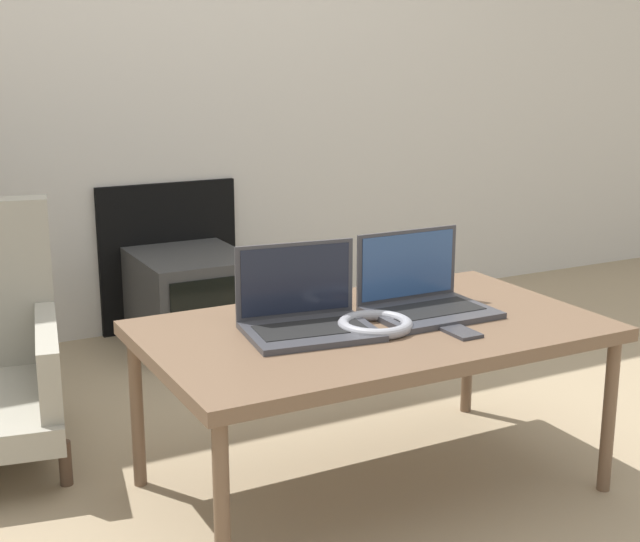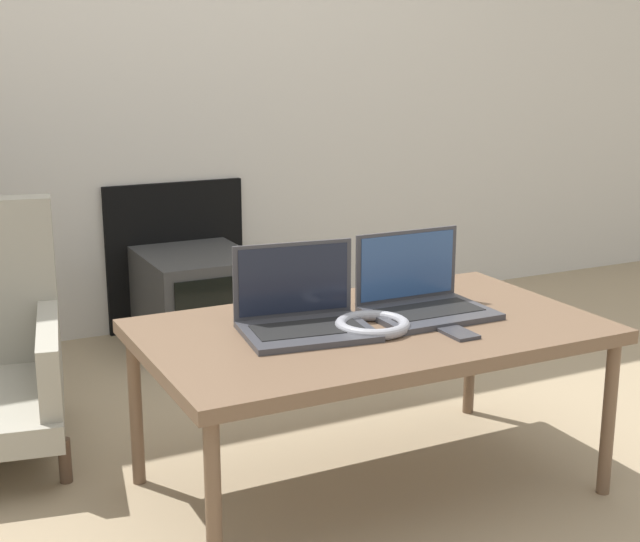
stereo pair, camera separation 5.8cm
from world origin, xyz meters
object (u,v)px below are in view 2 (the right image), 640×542
Objects in this scene: laptop_left at (302,313)px; headphones at (372,325)px; tv at (197,299)px; phone at (454,331)px; laptop_right at (422,296)px.

laptop_left is 1.81× the size of headphones.
tv is at bearing 90.44° from laptop_left.
tv is (0.01, 1.44, -0.30)m from headphones.
phone is 1.59m from tv.
headphones is 1.32× the size of phone.
tv is (0.17, 1.36, -0.33)m from laptop_left.
headphones is at bearing -20.67° from laptop_left.
laptop_left and laptop_right have the same top height.
laptop_left is at bearing -179.99° from laptop_right.
phone is (0.34, -0.19, -0.04)m from laptop_left.
laptop_left is 0.36m from laptop_right.
tv is (-0.20, 1.36, -0.33)m from laptop_right.
phone is 0.28× the size of tv.
phone is at bearing -31.52° from headphones.
tv is at bearing 89.64° from headphones.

